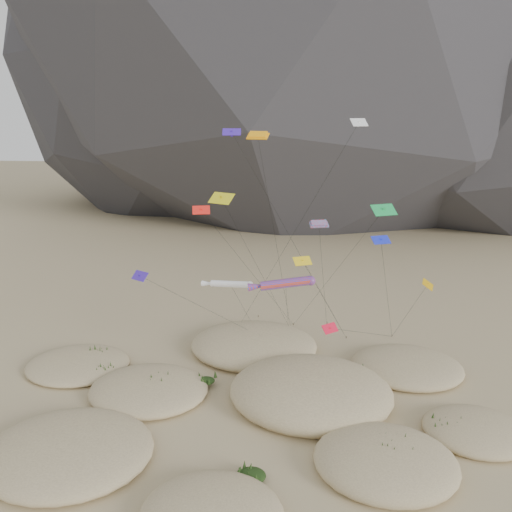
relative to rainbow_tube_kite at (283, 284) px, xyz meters
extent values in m
plane|color=#CCB789|center=(-0.63, -9.04, -11.77)|extent=(500.00, 500.00, 0.00)
ellipsoid|color=#2B2B30|center=(-37.63, 113.96, 32.23)|extent=(136.20, 127.83, 116.00)
ellipsoid|color=black|center=(55.37, 100.96, 26.23)|extent=(130.55, 126.41, 100.00)
ellipsoid|color=#CCB789|center=(-17.96, -14.37, -11.13)|extent=(14.96, 12.72, 2.89)
ellipsoid|color=#CCB789|center=(9.45, -13.01, -11.08)|extent=(12.26, 10.42, 3.09)
ellipsoid|color=#CCB789|center=(-14.10, -3.75, -11.23)|extent=(12.81, 10.89, 2.41)
ellipsoid|color=#CCB789|center=(3.20, -3.20, -10.74)|extent=(17.09, 14.53, 4.59)
ellipsoid|color=#CCB789|center=(18.60, -7.55, -11.29)|extent=(9.85, 8.38, 2.14)
ellipsoid|color=#CCB789|center=(-3.93, 7.63, -11.05)|extent=(16.02, 13.62, 3.23)
ellipsoid|color=#CCB789|center=(14.42, 4.23, -11.25)|extent=(12.91, 10.98, 2.34)
ellipsoid|color=#CCB789|center=(-24.20, 1.07, -11.39)|extent=(12.16, 10.34, 1.72)
ellipsoid|color=black|center=(-18.31, -14.57, -10.87)|extent=(2.41, 2.06, 0.72)
ellipsoid|color=black|center=(-17.12, -12.61, -10.97)|extent=(2.56, 2.19, 0.77)
ellipsoid|color=black|center=(-5.01, -19.67, -11.17)|extent=(2.90, 2.48, 0.87)
ellipsoid|color=black|center=(-1.68, -15.61, -11.27)|extent=(2.37, 2.03, 0.71)
ellipsoid|color=black|center=(10.28, -12.08, -10.77)|extent=(3.00, 2.57, 0.90)
ellipsoid|color=black|center=(7.58, -14.90, -10.97)|extent=(2.40, 2.05, 0.72)
ellipsoid|color=black|center=(-12.83, -3.10, -10.97)|extent=(2.69, 2.30, 0.81)
ellipsoid|color=black|center=(-8.26, -1.55, -11.07)|extent=(1.92, 1.64, 0.57)
ellipsoid|color=black|center=(2.27, -3.76, -10.67)|extent=(3.50, 3.00, 1.05)
ellipsoid|color=black|center=(5.10, -4.38, -10.77)|extent=(3.02, 2.59, 0.91)
ellipsoid|color=black|center=(0.54, -6.32, -10.87)|extent=(2.56, 2.19, 0.77)
ellipsoid|color=black|center=(15.90, -7.83, -11.17)|extent=(2.42, 2.07, 0.73)
ellipsoid|color=black|center=(-2.31, 7.78, -10.77)|extent=(2.74, 2.34, 0.82)
ellipsoid|color=black|center=(-1.72, 4.93, -10.87)|extent=(2.18, 1.87, 0.65)
ellipsoid|color=black|center=(14.34, 4.05, -11.07)|extent=(2.61, 2.23, 0.78)
ellipsoid|color=black|center=(10.09, 3.12, -11.17)|extent=(2.46, 2.10, 0.74)
ellipsoid|color=black|center=(-22.67, 3.72, -11.27)|extent=(2.01, 1.72, 0.60)
ellipsoid|color=black|center=(-20.16, -0.09, -11.37)|extent=(2.01, 1.72, 0.60)
cylinder|color=#3F2D1E|center=(-2.35, 10.55, -11.62)|extent=(0.08, 0.08, 0.30)
cylinder|color=#3F2D1E|center=(0.87, 15.85, -11.62)|extent=(0.08, 0.08, 0.30)
cylinder|color=#3F2D1E|center=(0.93, 12.64, -11.62)|extent=(0.08, 0.08, 0.30)
cylinder|color=#3F2D1E|center=(5.67, 16.69, -11.62)|extent=(0.08, 0.08, 0.30)
cylinder|color=#3F2D1E|center=(8.02, 12.26, -11.62)|extent=(0.08, 0.08, 0.30)
cylinder|color=#3F2D1E|center=(-4.38, 18.21, -11.62)|extent=(0.08, 0.08, 0.30)
cylinder|color=#3F2D1E|center=(14.19, 13.36, -11.62)|extent=(0.08, 0.08, 0.30)
cylinder|color=#3F2D1E|center=(-7.09, 11.90, -11.62)|extent=(0.08, 0.08, 0.30)
cylinder|color=red|center=(0.25, 0.03, 0.03)|extent=(5.49, 1.86, 1.53)
sphere|color=red|center=(2.87, 0.47, 0.25)|extent=(1.03, 1.03, 1.03)
cone|color=red|center=(-2.64, -0.45, -0.23)|extent=(2.33, 1.23, 1.10)
cylinder|color=black|center=(0.24, 7.03, -5.87)|extent=(0.05, 14.01, 11.83)
cylinder|color=white|center=(-5.99, 2.20, -1.04)|extent=(4.67, 1.70, 1.05)
sphere|color=white|center=(-3.75, 1.72, -0.86)|extent=(0.77, 0.77, 0.77)
cone|color=white|center=(-8.45, 2.74, -1.27)|extent=(1.97, 1.04, 0.79)
cylinder|color=black|center=(-5.64, 9.31, -6.41)|extent=(0.73, 14.23, 10.75)
cube|color=#FFA10D|center=(-3.18, 4.82, 14.89)|extent=(2.50, 1.52, 0.70)
cube|color=#FFA10D|center=(-3.18, 4.82, 15.07)|extent=(2.11, 1.23, 0.68)
cylinder|color=black|center=(-1.35, 9.94, 1.56)|extent=(3.70, 10.28, 26.67)
cube|color=red|center=(3.59, 2.95, 5.79)|extent=(2.17, 1.36, 0.58)
cube|color=red|center=(3.59, 2.95, 5.97)|extent=(1.83, 1.11, 0.57)
cylinder|color=black|center=(4.58, 9.01, -2.99)|extent=(2.00, 12.15, 17.58)
cube|color=#3B1CA9|center=(-5.39, 0.70, 15.48)|extent=(1.91, 1.16, 0.65)
cube|color=#3B1CA9|center=(-5.39, 0.70, 15.33)|extent=(0.24, 0.20, 0.63)
cylinder|color=black|center=(1.32, 6.48, 1.88)|extent=(13.44, 11.59, 27.22)
cube|color=red|center=(4.81, -4.39, -2.92)|extent=(1.75, 1.60, 0.73)
cube|color=red|center=(4.81, -4.39, -3.07)|extent=(0.32, 0.33, 0.54)
cylinder|color=black|center=(9.50, 4.49, -7.32)|extent=(9.41, 17.77, 8.83)
cube|color=yellow|center=(-6.91, 2.79, 8.47)|extent=(3.00, 2.36, 1.02)
cube|color=yellow|center=(-6.91, 2.79, 8.32)|extent=(0.42, 0.41, 0.91)
cylinder|color=black|center=(-2.99, 7.72, -1.63)|extent=(7.87, 9.88, 20.21)
cube|color=red|center=(-8.93, 1.76, 7.35)|extent=(2.00, 1.27, 0.80)
cube|color=red|center=(-8.93, 1.76, 7.20)|extent=(0.28, 0.32, 0.62)
cylinder|color=black|center=(-4.03, 8.80, -2.19)|extent=(9.83, 14.12, 19.10)
cube|color=silver|center=(7.36, 4.29, 16.35)|extent=(1.97, 1.56, 0.79)
cube|color=silver|center=(7.36, 4.29, 16.20)|extent=(0.32, 0.35, 0.59)
cylinder|color=black|center=(0.13, 8.10, 2.31)|extent=(14.47, 7.64, 28.08)
cube|color=#179B49|center=(10.40, 3.63, 7.38)|extent=(2.96, 2.30, 1.02)
cube|color=#179B49|center=(10.40, 3.63, 7.23)|extent=(0.41, 0.40, 0.90)
cylinder|color=black|center=(5.63, 9.74, -2.17)|extent=(9.56, 12.25, 19.12)
cube|color=#DEA20B|center=(15.39, 2.39, -0.39)|extent=(1.63, 2.28, 0.73)
cube|color=#DEA20B|center=(15.39, 2.39, -0.54)|extent=(0.26, 0.29, 0.71)
cylinder|color=black|center=(14.79, 7.87, -6.06)|extent=(1.22, 10.99, 11.35)
cube|color=#3B1DA9|center=(-15.61, 0.24, 0.26)|extent=(2.07, 1.69, 0.83)
cube|color=#3B1DA9|center=(-15.61, 0.24, 0.11)|extent=(0.34, 0.37, 0.62)
cylinder|color=black|center=(-8.98, 5.39, -5.73)|extent=(13.28, 10.34, 12.00)
cube|color=#1827D2|center=(9.63, -0.77, 5.20)|extent=(2.05, 1.55, 0.64)
cube|color=#1827D2|center=(9.63, -0.77, 5.05)|extent=(0.26, 0.24, 0.63)
cylinder|color=black|center=(11.91, 6.30, -3.26)|extent=(4.59, 14.15, 16.94)
cube|color=gold|center=(1.95, -1.64, 3.04)|extent=(2.03, 1.57, 0.69)
cube|color=gold|center=(1.95, -1.64, 2.89)|extent=(0.28, 0.28, 0.62)
cylinder|color=black|center=(4.98, 5.31, -4.34)|extent=(6.11, 13.92, 14.79)
camera|label=1|loc=(2.08, -49.61, 17.50)|focal=35.00mm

